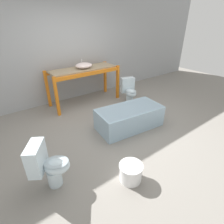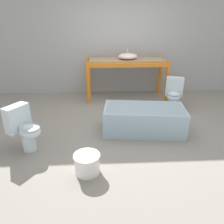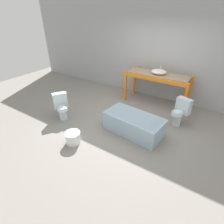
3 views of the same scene
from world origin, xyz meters
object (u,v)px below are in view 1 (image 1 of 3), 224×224
(bucket_white, at_px, (131,172))
(sink_basin, at_px, (84,65))
(toilet_far, at_px, (129,90))
(bathtub_main, at_px, (129,116))
(toilet_near, at_px, (48,164))

(bucket_white, bearing_deg, sink_basin, 73.40)
(toilet_far, bearing_deg, bucket_white, -113.47)
(toilet_far, height_order, bucket_white, toilet_far)
(bathtub_main, height_order, bucket_white, bathtub_main)
(bathtub_main, distance_m, bucket_white, 1.47)
(bucket_white, bearing_deg, toilet_near, 147.60)
(toilet_far, distance_m, bucket_white, 2.74)
(toilet_far, bearing_deg, bathtub_main, -113.60)
(sink_basin, relative_size, bucket_white, 1.29)
(sink_basin, bearing_deg, toilet_far, -39.84)
(bathtub_main, height_order, toilet_far, toilet_far)
(bucket_white, bearing_deg, toilet_far, 49.08)
(toilet_near, bearing_deg, bucket_white, -89.43)
(sink_basin, height_order, bathtub_main, sink_basin)
(bathtub_main, bearing_deg, toilet_far, 55.30)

